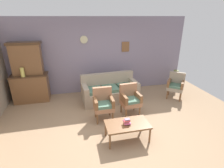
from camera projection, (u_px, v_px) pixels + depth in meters
The scene contains 12 objects.
ground_plane at pixel (120, 129), 4.39m from camera, with size 7.68×7.68×0.00m, color #997A5B.
wall_back_with_decor at pixel (101, 56), 6.27m from camera, with size 6.40×0.09×2.70m.
side_cabinet at pixel (31, 88), 5.74m from camera, with size 1.16×0.55×0.93m.
cabinet_upper_hutch at pixel (27, 58), 5.45m from camera, with size 0.99×0.38×1.03m.
vase_on_cabinet at pixel (22, 72), 5.33m from camera, with size 0.12×0.12×0.29m, color #CFC25A.
floral_couch at pixel (110, 91), 5.81m from camera, with size 1.89×0.93×0.90m.
armchair_by_doorway at pixel (103, 103), 4.68m from camera, with size 0.52×0.49×0.90m.
armchair_near_cabinet at pixel (130, 98), 4.93m from camera, with size 0.56×0.54×0.90m.
wingback_chair_by_fireplace at pixel (176, 84), 5.93m from camera, with size 0.71×0.71×0.90m.
coffee_table at pixel (127, 125), 3.92m from camera, with size 1.00×0.56×0.42m.
book_stack_on_table at pixel (127, 122), 3.86m from camera, with size 0.16×0.12×0.13m.
floor_vase_by_wall at pixel (175, 79), 6.80m from camera, with size 0.18×0.18×0.74m, color olive.
Camera 1 is at (-1.02, -3.51, 2.69)m, focal length 27.56 mm.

